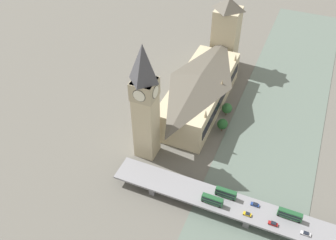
{
  "coord_description": "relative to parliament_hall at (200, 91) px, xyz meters",
  "views": [
    {
      "loc": [
        -38.71,
        179.92,
        161.32
      ],
      "look_at": [
        23.51,
        32.67,
        18.79
      ],
      "focal_mm": 40.0,
      "sensor_mm": 36.0,
      "label": 1
    }
  ],
  "objects": [
    {
      "name": "car_northbound_mid",
      "position": [
        -53.44,
        69.79,
        -5.86
      ],
      "size": [
        4.23,
        1.83,
        1.39
      ],
      "color": "navy",
      "rests_on": "road_bridge"
    },
    {
      "name": "road_bridge",
      "position": [
        -51.94,
        73.4,
        -7.76
      ],
      "size": [
        144.08,
        15.24,
        6.49
      ],
      "color": "slate",
      "rests_on": "ground_plane"
    },
    {
      "name": "clock_tower",
      "position": [
        13.88,
        51.97,
        25.08
      ],
      "size": [
        12.82,
        12.82,
        72.65
      ],
      "color": "#C1B28E",
      "rests_on": "ground_plane"
    },
    {
      "name": "tree_embankment_mid",
      "position": [
        -21.14,
        17.38,
        -7.42
      ],
      "size": [
        6.66,
        6.66,
        8.96
      ],
      "color": "brown",
      "rests_on": "ground_plane"
    },
    {
      "name": "double_decker_bus_rear",
      "position": [
        -38.43,
        70.15,
        -3.81
      ],
      "size": [
        10.84,
        2.48,
        4.97
      ],
      "color": "#235B33",
      "rests_on": "road_bridge"
    },
    {
      "name": "victoria_tower",
      "position": [
        0.06,
        -55.11,
        13.89
      ],
      "size": [
        17.88,
        17.88,
        57.84
      ],
      "color": "#C1B28E",
      "rests_on": "ground_plane"
    },
    {
      "name": "tree_embankment_near",
      "position": [
        -19.46,
        1.7,
        -7.33
      ],
      "size": [
        6.77,
        6.77,
        9.11
      ],
      "color": "brown",
      "rests_on": "ground_plane"
    },
    {
      "name": "car_northbound_tail",
      "position": [
        -51.3,
        76.71,
        -5.84
      ],
      "size": [
        4.01,
        1.82,
        1.4
      ],
      "color": "gold",
      "rests_on": "road_bridge"
    },
    {
      "name": "parliament_hall",
      "position": [
        0.0,
        0.0,
        0.0
      ],
      "size": [
        30.31,
        84.33,
        26.22
      ],
      "color": "#C1B28E",
      "rests_on": "ground_plane"
    },
    {
      "name": "car_northbound_lead",
      "position": [
        -78.76,
        76.52,
        -5.89
      ],
      "size": [
        4.64,
        1.89,
        1.3
      ],
      "color": "silver",
      "rests_on": "road_bridge"
    },
    {
      "name": "double_decker_bus_lead",
      "position": [
        -70.16,
        70.41,
        -3.96
      ],
      "size": [
        11.62,
        2.5,
        4.69
      ],
      "color": "#235B33",
      "rests_on": "road_bridge"
    },
    {
      "name": "river_water",
      "position": [
        -51.94,
        8.0,
        -12.88
      ],
      "size": [
        56.04,
        360.0,
        0.3
      ],
      "primitive_type": "cube",
      "color": "slate",
      "rests_on": "ground_plane"
    },
    {
      "name": "ground_plane",
      "position": [
        -17.92,
        8.0,
        -13.03
      ],
      "size": [
        600.0,
        600.0,
        0.0
      ],
      "primitive_type": "plane",
      "color": "#605E56"
    },
    {
      "name": "car_southbound_lead",
      "position": [
        -63.82,
        77.17,
        -5.79
      ],
      "size": [
        4.57,
        1.85,
        1.52
      ],
      "color": "maroon",
      "rests_on": "road_bridge"
    },
    {
      "name": "double_decker_bus_mid",
      "position": [
        -33.44,
        76.71,
        -3.91
      ],
      "size": [
        10.92,
        2.61,
        4.75
      ],
      "color": "#235B33",
      "rests_on": "road_bridge"
    }
  ]
}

